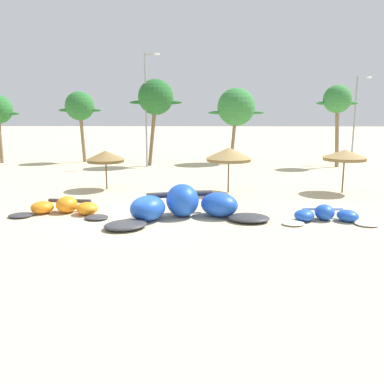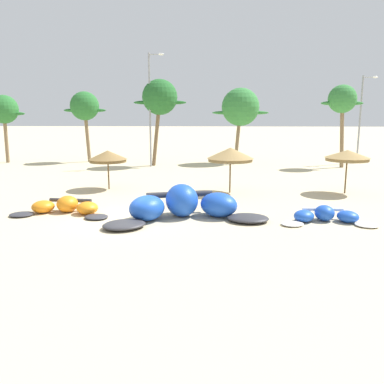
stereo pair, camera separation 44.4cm
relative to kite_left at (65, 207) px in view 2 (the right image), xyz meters
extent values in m
plane|color=beige|center=(3.25, -1.04, -0.34)|extent=(260.00, 260.00, 0.00)
ellipsoid|color=#333338|center=(-2.05, -0.65, -0.25)|extent=(1.45, 1.37, 0.17)
ellipsoid|color=orange|center=(-1.21, 0.09, -0.01)|extent=(1.61, 1.63, 0.64)
ellipsoid|color=orange|center=(0.02, 0.29, 0.10)|extent=(1.20, 1.29, 0.87)
ellipsoid|color=orange|center=(1.21, -0.12, -0.01)|extent=(1.55, 1.59, 0.64)
ellipsoid|color=#333338|center=(1.91, -0.99, -0.25)|extent=(1.55, 1.50, 0.17)
cylinder|color=#333338|center=(0.06, 0.71, 0.20)|extent=(2.33, 0.41, 0.21)
cube|color=#333338|center=(0.01, 0.17, 0.10)|extent=(0.88, 0.50, 0.04)
ellipsoid|color=#333338|center=(3.65, -2.64, -0.17)|extent=(2.59, 2.48, 0.33)
ellipsoid|color=blue|center=(4.49, -1.20, 0.28)|extent=(2.27, 2.48, 1.22)
ellipsoid|color=blue|center=(6.15, -0.33, 0.49)|extent=(2.07, 2.34, 1.65)
ellipsoid|color=blue|center=(8.02, -0.35, 0.28)|extent=(2.60, 2.57, 1.22)
ellipsoid|color=#333338|center=(9.43, -1.25, -0.17)|extent=(2.19, 1.86, 0.33)
cylinder|color=#333338|center=(5.98, 0.36, 0.65)|extent=(3.45, 1.12, 0.32)
cube|color=#333338|center=(6.20, -0.52, 0.49)|extent=(1.40, 1.00, 0.04)
ellipsoid|color=white|center=(11.44, -1.86, -0.26)|extent=(1.33, 1.25, 0.15)
ellipsoid|color=blue|center=(12.12, -1.17, -0.05)|extent=(1.40, 1.43, 0.57)
ellipsoid|color=blue|center=(13.17, -0.93, 0.05)|extent=(0.96, 1.09, 0.77)
ellipsoid|color=blue|center=(14.21, -1.21, -0.05)|extent=(1.39, 1.42, 0.57)
ellipsoid|color=white|center=(14.86, -1.91, -0.26)|extent=(1.34, 1.27, 0.15)
cylinder|color=white|center=(13.17, -0.55, 0.14)|extent=(2.01, 0.21, 0.18)
cube|color=white|center=(13.17, -1.04, 0.05)|extent=(0.73, 0.40, 0.04)
cylinder|color=brown|center=(0.64, 6.87, 0.70)|extent=(0.10, 0.10, 2.06)
cone|color=olive|center=(0.64, 6.87, 2.03)|extent=(2.61, 2.61, 0.60)
cylinder|color=brown|center=(0.64, 6.87, 1.63)|extent=(2.48, 2.48, 0.20)
cylinder|color=brown|center=(8.90, 5.98, 0.79)|extent=(0.10, 0.10, 2.26)
cone|color=#9E7F4C|center=(8.90, 5.98, 2.28)|extent=(3.03, 3.03, 0.70)
cylinder|color=olive|center=(8.90, 5.98, 1.82)|extent=(2.88, 2.88, 0.20)
cylinder|color=brown|center=(16.40, 6.03, 0.83)|extent=(0.10, 0.10, 2.33)
cone|color=#9E7F4C|center=(16.40, 6.03, 2.24)|extent=(2.83, 2.83, 0.50)
cylinder|color=olive|center=(16.40, 6.03, 1.89)|extent=(2.69, 2.69, 0.20)
cylinder|color=#7F6647|center=(-13.55, 21.28, 2.41)|extent=(0.39, 0.36, 5.48)
sphere|color=#286B2D|center=(-13.53, 21.28, 5.15)|extent=(2.91, 2.91, 2.91)
ellipsoid|color=#286B2D|center=(-12.37, 21.28, 4.71)|extent=(2.03, 0.50, 0.36)
cylinder|color=#7F6647|center=(-5.32, 22.34, 2.58)|extent=(0.62, 0.36, 5.84)
sphere|color=#286B2D|center=(-5.45, 22.34, 5.49)|extent=(2.98, 2.98, 2.98)
ellipsoid|color=#286B2D|center=(-6.64, 22.34, 5.04)|extent=(2.08, 0.50, 0.36)
ellipsoid|color=#286B2D|center=(-4.26, 22.34, 5.04)|extent=(2.08, 0.50, 0.36)
cylinder|color=brown|center=(2.40, 19.52, 2.97)|extent=(1.06, 0.36, 6.62)
sphere|color=#236028|center=(2.75, 19.52, 6.28)|extent=(3.40, 3.40, 3.40)
ellipsoid|color=#236028|center=(1.39, 19.52, 5.77)|extent=(2.38, 0.50, 0.36)
ellipsoid|color=#236028|center=(4.11, 19.52, 5.77)|extent=(2.38, 0.50, 0.36)
cylinder|color=#7F6647|center=(10.49, 22.02, 2.52)|extent=(0.77, 0.36, 5.72)
sphere|color=#337A38|center=(10.69, 22.02, 5.37)|extent=(3.83, 3.83, 3.83)
ellipsoid|color=#337A38|center=(9.16, 22.02, 4.80)|extent=(2.68, 0.50, 0.36)
ellipsoid|color=#337A38|center=(12.23, 22.02, 4.80)|extent=(2.68, 0.50, 0.36)
cylinder|color=#7F6647|center=(20.05, 18.86, 2.87)|extent=(0.73, 0.36, 6.41)
sphere|color=#337A38|center=(19.86, 18.86, 6.07)|extent=(2.61, 2.61, 2.61)
ellipsoid|color=#337A38|center=(18.82, 18.86, 5.68)|extent=(1.83, 0.50, 0.36)
ellipsoid|color=#337A38|center=(20.91, 18.86, 5.68)|extent=(1.83, 0.50, 0.36)
cylinder|color=gray|center=(1.89, 18.77, 4.97)|extent=(0.18, 0.18, 10.61)
cylinder|color=gray|center=(2.45, 18.77, 10.12)|extent=(1.13, 0.10, 0.10)
ellipsoid|color=silver|center=(3.02, 18.77, 10.12)|extent=(0.56, 0.24, 0.20)
cylinder|color=gray|center=(22.79, 22.11, 4.05)|extent=(0.18, 0.18, 8.77)
cylinder|color=gray|center=(23.37, 22.11, 8.28)|extent=(1.17, 0.10, 0.10)
ellipsoid|color=silver|center=(23.96, 22.11, 8.28)|extent=(0.56, 0.24, 0.20)
camera|label=1|loc=(7.05, -20.53, 4.90)|focal=38.20mm
camera|label=2|loc=(7.49, -20.51, 4.90)|focal=38.20mm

